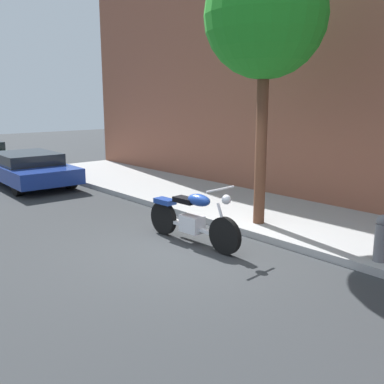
% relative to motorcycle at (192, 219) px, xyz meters
% --- Properties ---
extents(ground_plane, '(60.00, 60.00, 0.00)m').
position_rel_motorcycle_xyz_m(ground_plane, '(0.35, -0.26, -0.49)').
color(ground_plane, '#303335').
extents(sidewalk, '(21.35, 3.10, 0.14)m').
position_rel_motorcycle_xyz_m(sidewalk, '(0.35, 2.63, -0.42)').
color(sidewalk, '#9F9F9F').
rests_on(sidewalk, ground).
extents(building_facade, '(21.35, 0.50, 8.67)m').
position_rel_motorcycle_xyz_m(building_facade, '(0.35, 4.43, 3.85)').
color(building_facade, brown).
rests_on(building_facade, ground).
extents(motorcycle, '(2.31, 0.70, 1.17)m').
position_rel_motorcycle_xyz_m(motorcycle, '(0.00, 0.00, 0.00)').
color(motorcycle, black).
rests_on(motorcycle, ground).
extents(parked_car_blue, '(4.20, 2.02, 1.03)m').
position_rel_motorcycle_xyz_m(parked_car_blue, '(-7.70, -0.12, 0.07)').
color(parked_car_blue, black).
rests_on(parked_car_blue, ground).
extents(street_tree, '(2.36, 2.36, 5.40)m').
position_rel_motorcycle_xyz_m(street_tree, '(0.23, 1.65, 3.70)').
color(street_tree, brown).
rests_on(street_tree, ground).
extents(fire_hydrant, '(0.20, 0.20, 0.91)m').
position_rel_motorcycle_xyz_m(fire_hydrant, '(2.94, 1.40, -0.03)').
color(fire_hydrant, slate).
rests_on(fire_hydrant, ground).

